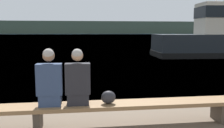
{
  "coord_description": "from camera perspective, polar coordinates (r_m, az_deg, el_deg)",
  "views": [
    {
      "loc": [
        1.0,
        -0.96,
        1.8
      ],
      "look_at": [
        2.03,
        6.58,
        0.8
      ],
      "focal_mm": 40.0,
      "sensor_mm": 36.0,
      "label": 1
    }
  ],
  "objects": [
    {
      "name": "water_surface",
      "position": [
        125.73,
        -8.27,
        6.6
      ],
      "size": [
        240.0,
        240.0,
        0.0
      ],
      "primitive_type": "plane",
      "color": "#386084",
      "rests_on": "ground"
    },
    {
      "name": "far_shoreline",
      "position": [
        185.81,
        -8.15,
        8.26
      ],
      "size": [
        600.0,
        12.0,
        9.03
      ],
      "primitive_type": "cube",
      "color": "#384233",
      "rests_on": "ground"
    },
    {
      "name": "bench_main",
      "position": [
        4.81,
        -16.61,
        -10.05
      ],
      "size": [
        7.7,
        0.5,
        0.45
      ],
      "color": "brown",
      "rests_on": "ground"
    },
    {
      "name": "person_left",
      "position": [
        4.65,
        -14.09,
        -3.75
      ],
      "size": [
        0.45,
        0.36,
        1.05
      ],
      "color": "navy",
      "rests_on": "bench_main"
    },
    {
      "name": "person_right",
      "position": [
        4.62,
        -7.84,
        -3.77
      ],
      "size": [
        0.45,
        0.35,
        1.04
      ],
      "color": "black",
      "rests_on": "bench_main"
    },
    {
      "name": "shopping_bag",
      "position": [
        4.72,
        -0.84,
        -7.61
      ],
      "size": [
        0.27,
        0.19,
        0.24
      ],
      "color": "#232328",
      "rests_on": "bench_main"
    },
    {
      "name": "tugboat_red",
      "position": [
        19.45,
        22.22,
        5.15
      ],
      "size": [
        8.53,
        3.94,
        6.22
      ],
      "rotation": [
        0.0,
        0.0,
        1.51
      ],
      "color": "black",
      "rests_on": "water_surface"
    }
  ]
}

